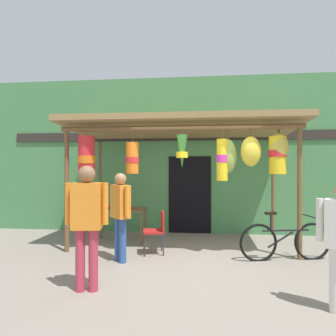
{
  "coord_description": "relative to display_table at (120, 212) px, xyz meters",
  "views": [
    {
      "loc": [
        0.09,
        -5.59,
        1.71
      ],
      "look_at": [
        -0.61,
        0.87,
        1.7
      ],
      "focal_mm": 31.45,
      "sensor_mm": 36.0,
      "label": 1
    }
  ],
  "objects": [
    {
      "name": "market_stall_canopy",
      "position": [
        1.51,
        -0.16,
        1.73
      ],
      "size": [
        5.03,
        2.51,
        2.75
      ],
      "color": "brown",
      "rests_on": "ground_plane"
    },
    {
      "name": "parked_bicycle",
      "position": [
        3.41,
        -1.02,
        -0.32
      ],
      "size": [
        1.73,
        0.5,
        0.92
      ],
      "color": "black",
      "rests_on": "ground_plane"
    },
    {
      "name": "shopper_by_bananas",
      "position": [
        0.4,
        -1.42,
        0.28
      ],
      "size": [
        0.43,
        0.46,
        1.61
      ],
      "color": "#2D5193",
      "rests_on": "ground_plane"
    },
    {
      "name": "ground_plane",
      "position": [
        1.75,
        -1.05,
        -0.67
      ],
      "size": [
        30.0,
        30.0,
        0.0
      ],
      "primitive_type": "plane",
      "color": "gray"
    },
    {
      "name": "shop_facade",
      "position": [
        1.75,
        1.17,
        1.37
      ],
      "size": [
        11.03,
        0.29,
        4.08
      ],
      "color": "#47844C",
      "rests_on": "ground_plane"
    },
    {
      "name": "folding_chair",
      "position": [
        0.99,
        -0.85,
        -0.17
      ],
      "size": [
        0.48,
        0.48,
        0.84
      ],
      "color": "#AD1E1E",
      "rests_on": "ground_plane"
    },
    {
      "name": "vendor_in_orange",
      "position": [
        0.28,
        -2.72,
        0.36
      ],
      "size": [
        0.59,
        0.28,
        1.74
      ],
      "color": "#B23347",
      "rests_on": "ground_plane"
    },
    {
      "name": "display_table",
      "position": [
        0.0,
        0.0,
        0.0
      ],
      "size": [
        1.2,
        0.62,
        0.76
      ],
      "color": "brown",
      "rests_on": "ground_plane"
    },
    {
      "name": "flower_heap_on_table",
      "position": [
        0.02,
        -0.01,
        0.16
      ],
      "size": [
        0.56,
        0.39,
        0.13
      ],
      "color": "#D13399",
      "rests_on": "display_table"
    }
  ]
}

